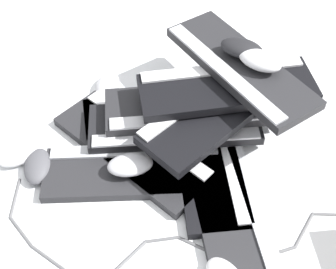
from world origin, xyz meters
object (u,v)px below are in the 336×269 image
(mouse_5, at_px, (38,166))
(mouse_0, at_px, (19,154))
(keyboard_0, at_px, (230,209))
(keyboard_9, at_px, (239,66))
(keyboard_1, at_px, (207,157))
(mouse_2, at_px, (130,165))
(keyboard_5, at_px, (175,125))
(keyboard_8, at_px, (227,87))
(mouse_7, at_px, (119,127))
(keyboard_7, at_px, (218,108))
(keyboard_3, at_px, (132,148))
(keyboard_4, at_px, (134,171))
(mouse_3, at_px, (260,60))
(keyboard_6, at_px, (191,107))
(keyboard_2, at_px, (166,112))
(mouse_6, at_px, (108,85))
(mouse_4, at_px, (242,48))

(mouse_5, bearing_deg, mouse_0, 50.42)
(keyboard_0, bearing_deg, keyboard_9, 145.57)
(keyboard_1, xyz_separation_m, mouse_5, (-0.17, -0.39, 0.01))
(mouse_2, bearing_deg, keyboard_5, 40.66)
(keyboard_8, distance_m, mouse_7, 0.29)
(mouse_7, bearing_deg, keyboard_7, 109.41)
(keyboard_3, bearing_deg, keyboard_4, -20.70)
(keyboard_1, bearing_deg, keyboard_0, -12.35)
(keyboard_4, bearing_deg, mouse_5, -120.24)
(mouse_0, relative_size, mouse_3, 1.00)
(keyboard_9, bearing_deg, keyboard_0, -34.43)
(keyboard_6, height_order, mouse_0, keyboard_6)
(keyboard_3, xyz_separation_m, mouse_7, (-0.05, -0.01, 0.04))
(keyboard_2, xyz_separation_m, mouse_5, (0.02, -0.37, 0.01))
(mouse_2, bearing_deg, mouse_3, 22.52)
(keyboard_2, relative_size, mouse_6, 4.22)
(keyboard_0, relative_size, mouse_6, 4.23)
(keyboard_7, xyz_separation_m, mouse_5, (-0.10, -0.45, -0.08))
(mouse_5, bearing_deg, mouse_3, -76.16)
(keyboard_9, xyz_separation_m, mouse_6, (-0.24, -0.27, -0.14))
(keyboard_5, height_order, mouse_2, mouse_2)
(keyboard_0, distance_m, keyboard_4, 0.25)
(mouse_0, bearing_deg, keyboard_5, 164.28)
(keyboard_0, relative_size, mouse_5, 4.23)
(keyboard_7, xyz_separation_m, keyboard_9, (-0.05, 0.09, 0.06))
(mouse_6, distance_m, mouse_7, 0.20)
(mouse_4, bearing_deg, mouse_6, 16.29)
(keyboard_5, distance_m, mouse_5, 0.36)
(keyboard_0, xyz_separation_m, mouse_7, (-0.32, -0.13, 0.04))
(keyboard_0, bearing_deg, mouse_0, -134.69)
(mouse_0, bearing_deg, keyboard_6, 167.60)
(mouse_4, bearing_deg, keyboard_8, 88.09)
(mouse_2, height_order, mouse_4, mouse_4)
(mouse_0, bearing_deg, mouse_4, 172.29)
(keyboard_0, height_order, keyboard_1, same)
(keyboard_3, xyz_separation_m, mouse_2, (0.07, -0.04, 0.04))
(keyboard_2, height_order, keyboard_3, same)
(mouse_6, bearing_deg, mouse_4, 88.33)
(keyboard_3, height_order, mouse_6, mouse_6)
(keyboard_3, bearing_deg, keyboard_0, 24.13)
(keyboard_2, bearing_deg, mouse_3, 60.80)
(keyboard_7, bearing_deg, mouse_3, 96.67)
(mouse_3, bearing_deg, keyboard_1, 83.61)
(keyboard_2, relative_size, keyboard_4, 1.01)
(keyboard_0, relative_size, keyboard_4, 1.01)
(keyboard_5, distance_m, mouse_6, 0.26)
(keyboard_1, bearing_deg, keyboard_9, 127.08)
(keyboard_8, xyz_separation_m, keyboard_9, (-0.02, 0.05, 0.03))
(keyboard_4, xyz_separation_m, mouse_3, (-0.03, 0.36, 0.19))
(mouse_4, bearing_deg, keyboard_4, 67.72)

